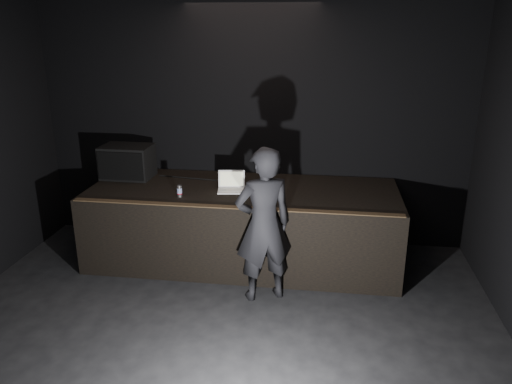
{
  "coord_description": "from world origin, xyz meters",
  "views": [
    {
      "loc": [
        1.04,
        -3.34,
        3.03
      ],
      "look_at": [
        0.23,
        2.3,
        1.11
      ],
      "focal_mm": 35.0,
      "sensor_mm": 36.0,
      "label": 1
    }
  ],
  "objects_px": {
    "beer_can": "(180,191)",
    "laptop": "(231,185)",
    "stage_riser": "(243,224)",
    "stage_monitor": "(127,162)",
    "person": "(264,225)"
  },
  "relations": [
    {
      "from": "stage_riser",
      "to": "laptop",
      "type": "distance_m",
      "value": 0.58
    },
    {
      "from": "laptop",
      "to": "person",
      "type": "xyz_separation_m",
      "value": [
        0.53,
        -0.88,
        -0.16
      ]
    },
    {
      "from": "beer_can",
      "to": "person",
      "type": "height_order",
      "value": "person"
    },
    {
      "from": "stage_monitor",
      "to": "beer_can",
      "type": "distance_m",
      "value": 1.19
    },
    {
      "from": "beer_can",
      "to": "person",
      "type": "bearing_deg",
      "value": -25.31
    },
    {
      "from": "stage_riser",
      "to": "stage_monitor",
      "type": "relative_size",
      "value": 5.87
    },
    {
      "from": "stage_riser",
      "to": "laptop",
      "type": "xyz_separation_m",
      "value": [
        -0.14,
        -0.07,
        0.56
      ]
    },
    {
      "from": "beer_can",
      "to": "person",
      "type": "relative_size",
      "value": 0.08
    },
    {
      "from": "beer_can",
      "to": "stage_monitor",
      "type": "bearing_deg",
      "value": 143.38
    },
    {
      "from": "beer_can",
      "to": "person",
      "type": "distance_m",
      "value": 1.25
    },
    {
      "from": "stage_riser",
      "to": "laptop",
      "type": "bearing_deg",
      "value": -154.86
    },
    {
      "from": "stage_riser",
      "to": "stage_monitor",
      "type": "bearing_deg",
      "value": 170.45
    },
    {
      "from": "stage_monitor",
      "to": "person",
      "type": "xyz_separation_m",
      "value": [
        2.06,
        -1.23,
        -0.32
      ]
    },
    {
      "from": "beer_can",
      "to": "laptop",
      "type": "bearing_deg",
      "value": 31.34
    },
    {
      "from": "stage_monitor",
      "to": "beer_can",
      "type": "bearing_deg",
      "value": -35.79
    }
  ]
}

